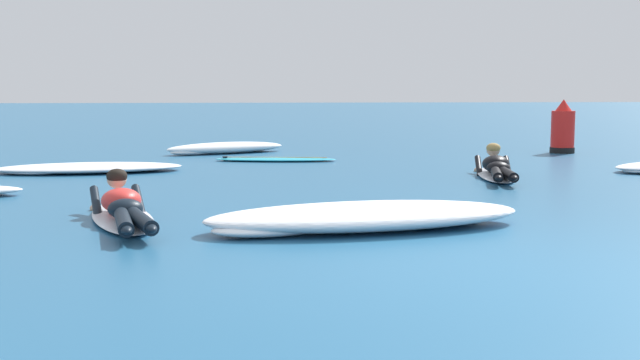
{
  "coord_description": "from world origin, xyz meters",
  "views": [
    {
      "loc": [
        -1.92,
        -5.63,
        1.33
      ],
      "look_at": [
        -0.89,
        4.34,
        0.17
      ],
      "focal_mm": 44.15,
      "sensor_mm": 36.0,
      "label": 1
    }
  ],
  "objects_px": {
    "drifting_surfboard": "(275,159)",
    "surfer_near": "(123,209)",
    "channel_marker_buoy": "(563,131)",
    "surfer_far": "(496,169)"
  },
  "relations": [
    {
      "from": "channel_marker_buoy",
      "to": "drifting_surfboard",
      "type": "bearing_deg",
      "value": -168.32
    },
    {
      "from": "surfer_near",
      "to": "drifting_surfboard",
      "type": "distance_m",
      "value": 6.8
    },
    {
      "from": "surfer_near",
      "to": "channel_marker_buoy",
      "type": "relative_size",
      "value": 2.3
    },
    {
      "from": "surfer_near",
      "to": "channel_marker_buoy",
      "type": "bearing_deg",
      "value": 44.73
    },
    {
      "from": "surfer_near",
      "to": "surfer_far",
      "type": "relative_size",
      "value": 1.01
    },
    {
      "from": "drifting_surfboard",
      "to": "channel_marker_buoy",
      "type": "distance_m",
      "value": 6.2
    },
    {
      "from": "surfer_far",
      "to": "channel_marker_buoy",
      "type": "xyz_separation_m",
      "value": [
        2.86,
        4.35,
        0.31
      ]
    },
    {
      "from": "drifting_surfboard",
      "to": "surfer_near",
      "type": "bearing_deg",
      "value": -105.52
    },
    {
      "from": "drifting_surfboard",
      "to": "channel_marker_buoy",
      "type": "relative_size",
      "value": 2.06
    },
    {
      "from": "surfer_near",
      "to": "drifting_surfboard",
      "type": "height_order",
      "value": "surfer_near"
    }
  ]
}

